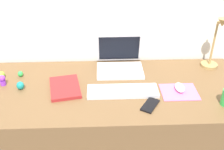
{
  "coord_description": "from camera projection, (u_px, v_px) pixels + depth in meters",
  "views": [
    {
      "loc": [
        -0.01,
        -1.36,
        1.67
      ],
      "look_at": [
        0.04,
        0.0,
        0.83
      ],
      "focal_mm": 44.25,
      "sensor_mm": 36.0,
      "label": 1
    }
  ],
  "objects": [
    {
      "name": "toy_figurine_teal",
      "position": [
        20.0,
        86.0,
        1.63
      ],
      "size": [
        0.04,
        0.04,
        0.05
      ],
      "primitive_type": "ellipsoid",
      "color": "teal",
      "rests_on": "desk"
    },
    {
      "name": "toy_figurine_green",
      "position": [
        20.0,
        74.0,
        1.75
      ],
      "size": [
        0.03,
        0.03,
        0.04
      ],
      "primitive_type": "ellipsoid",
      "color": "green",
      "rests_on": "desk"
    },
    {
      "name": "laptop",
      "position": [
        120.0,
        60.0,
        1.83
      ],
      "size": [
        0.3,
        0.25,
        0.21
      ],
      "color": "silver",
      "rests_on": "desk"
    },
    {
      "name": "desk",
      "position": [
        106.0,
        134.0,
        1.84
      ],
      "size": [
        1.7,
        0.68,
        0.74
      ],
      "primitive_type": "cube",
      "color": "brown",
      "rests_on": "ground_plane"
    },
    {
      "name": "desk_lamp",
      "position": [
        215.0,
        45.0,
        1.76
      ],
      "size": [
        0.11,
        0.15,
        0.36
      ],
      "color": "#A5844C",
      "rests_on": "desk"
    },
    {
      "name": "keyboard",
      "position": [
        123.0,
        91.0,
        1.6
      ],
      "size": [
        0.41,
        0.13,
        0.02
      ],
      "primitive_type": "cube",
      "color": "silver",
      "rests_on": "desk"
    },
    {
      "name": "notebook_pad",
      "position": [
        65.0,
        88.0,
        1.63
      ],
      "size": [
        0.21,
        0.27,
        0.02
      ],
      "primitive_type": "cube",
      "rotation": [
        0.0,
        0.0,
        0.19
      ],
      "color": "maroon",
      "rests_on": "desk"
    },
    {
      "name": "cell_phone",
      "position": [
        150.0,
        105.0,
        1.5
      ],
      "size": [
        0.12,
        0.14,
        0.01
      ],
      "primitive_type": "cube",
      "rotation": [
        0.0,
        0.0,
        -0.56
      ],
      "color": "black",
      "rests_on": "desk"
    },
    {
      "name": "mousepad",
      "position": [
        179.0,
        92.0,
        1.61
      ],
      "size": [
        0.21,
        0.17,
        0.0
      ],
      "primitive_type": "cube",
      "color": "pink",
      "rests_on": "desk"
    },
    {
      "name": "mouse",
      "position": [
        180.0,
        87.0,
        1.61
      ],
      "size": [
        0.06,
        0.1,
        0.03
      ],
      "primitive_type": "ellipsoid",
      "color": "silver",
      "rests_on": "mousepad"
    },
    {
      "name": "back_wall",
      "position": [
        104.0,
        48.0,
        1.93
      ],
      "size": [
        2.9,
        0.05,
        1.64
      ],
      "primitive_type": "cube",
      "color": "silver",
      "rests_on": "ground_plane"
    },
    {
      "name": "toy_figurine_lime",
      "position": [
        1.0,
        75.0,
        1.73
      ],
      "size": [
        0.04,
        0.04,
        0.04
      ],
      "primitive_type": "ellipsoid",
      "color": "#8CDB33",
      "rests_on": "desk"
    },
    {
      "name": "toy_figurine_purple",
      "position": [
        2.0,
        80.0,
        1.66
      ],
      "size": [
        0.04,
        0.04,
        0.07
      ],
      "color": "purple",
      "rests_on": "desk"
    }
  ]
}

